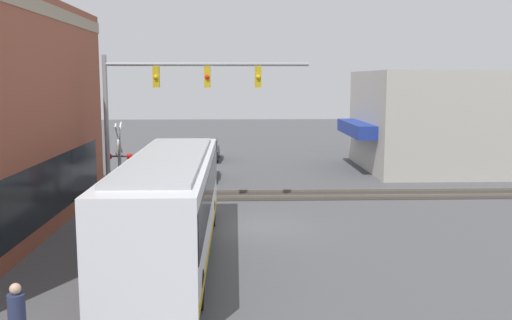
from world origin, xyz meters
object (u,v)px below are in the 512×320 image
object	(u,v)px
crossing_signal	(119,156)
pedestrian_at_crossing	(140,182)
parked_car_black	(206,150)
city_bus	(170,201)
parked_car_grey	(199,167)

from	to	relation	value
crossing_signal	pedestrian_at_crossing	bearing A→B (deg)	-39.54
parked_car_black	crossing_signal	bearing A→B (deg)	168.43
city_bus	parked_car_grey	size ratio (longest dim) A/B	2.70
crossing_signal	parked_car_grey	bearing A→B (deg)	-22.99
city_bus	parked_car_black	bearing A→B (deg)	-0.00
city_bus	crossing_signal	bearing A→B (deg)	22.54
crossing_signal	parked_car_black	xyz separation A→B (m)	(14.93, -3.06, -1.61)
parked_car_black	pedestrian_at_crossing	xyz separation A→B (m)	(-14.04, 2.32, 0.28)
pedestrian_at_crossing	city_bus	bearing A→B (deg)	-164.33
parked_car_black	pedestrian_at_crossing	bearing A→B (deg)	170.63
crossing_signal	parked_car_black	bearing A→B (deg)	-11.57
city_bus	parked_car_black	xyz separation A→B (m)	(22.30, -0.00, -1.15)
parked_car_grey	parked_car_black	xyz separation A→B (m)	(7.73, 0.00, -0.00)
parked_car_black	pedestrian_at_crossing	world-z (taller)	pedestrian_at_crossing
city_bus	crossing_signal	xyz separation A→B (m)	(7.36, 3.06, 0.46)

